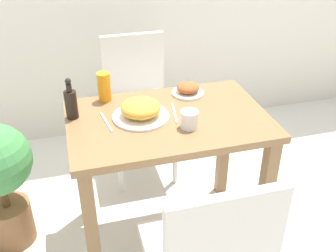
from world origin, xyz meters
TOP-DOWN VIEW (x-y plane):
  - ground_plane at (0.00, 0.00)m, footprint 16.00×16.00m
  - dining_table at (0.00, 0.00)m, footprint 0.94×0.62m
  - chair_far at (-0.01, 0.69)m, footprint 0.42×0.42m
  - food_plate at (-0.12, 0.03)m, footprint 0.27×0.27m
  - side_plate at (0.16, 0.21)m, footprint 0.17×0.17m
  - drink_cup at (0.07, -0.12)m, footprint 0.08×0.08m
  - juice_glass at (-0.26, 0.25)m, footprint 0.07×0.07m
  - sauce_bottle at (-0.43, 0.12)m, footprint 0.06×0.06m
  - fork_utensil at (-0.29, 0.03)m, footprint 0.04×0.19m
  - spoon_utensil at (0.04, 0.03)m, footprint 0.04×0.19m

SIDE VIEW (x-z plane):
  - ground_plane at x=0.00m, z-range 0.00..0.00m
  - chair_far at x=-0.01m, z-range 0.06..0.97m
  - dining_table at x=0.00m, z-range 0.23..0.99m
  - fork_utensil at x=-0.29m, z-range 0.75..0.76m
  - spoon_utensil at x=0.04m, z-range 0.75..0.76m
  - side_plate at x=0.16m, z-range 0.75..0.81m
  - drink_cup at x=0.07m, z-range 0.75..0.83m
  - food_plate at x=-0.12m, z-range 0.75..0.84m
  - juice_glass at x=-0.26m, z-range 0.75..0.90m
  - sauce_bottle at x=-0.43m, z-range 0.73..0.93m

